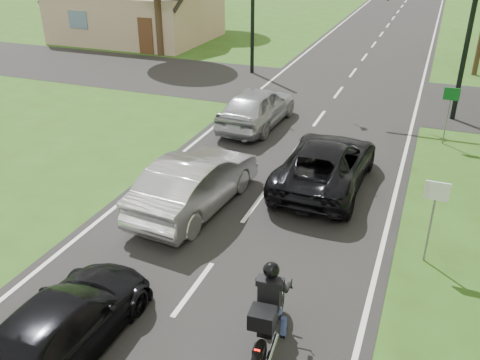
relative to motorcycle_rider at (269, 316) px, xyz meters
name	(u,v)px	position (x,y,z in m)	size (l,w,h in m)	color
ground	(194,289)	(-2.09, 1.05, -0.75)	(140.00, 140.00, 0.00)	#2D4D15
road	(307,135)	(-2.09, 11.05, -0.75)	(8.00, 100.00, 0.01)	black
cross_road	(338,93)	(-2.09, 17.05, -0.75)	(60.00, 7.00, 0.01)	black
motorcycle_rider	(269,316)	(0.00, 0.00, 0.00)	(0.63, 2.23, 1.92)	black
dark_suv	(326,163)	(-0.52, 7.11, -0.01)	(2.41, 5.23, 1.45)	black
silver_sedan	(195,182)	(-3.61, 4.37, 0.05)	(1.68, 4.82, 1.59)	#BCBDC2
silver_suv	(257,107)	(-4.24, 11.28, 0.06)	(1.89, 4.71, 1.60)	#AAACB2
dark_car_behind	(63,324)	(-3.52, -1.45, -0.12)	(1.73, 4.26, 1.24)	black
traffic_signal	(421,14)	(1.25, 15.05, 3.38)	(6.38, 0.44, 6.00)	black
signal_pole_far	(253,16)	(-7.29, 19.05, 2.25)	(0.20, 0.20, 6.00)	black
sign_white	(435,203)	(2.61, 4.03, 0.84)	(0.55, 0.07, 2.12)	slate
sign_green	(450,102)	(2.81, 12.03, 0.84)	(0.55, 0.07, 2.12)	slate
house	(137,13)	(-18.09, 25.05, 1.02)	(10.20, 8.00, 4.84)	tan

